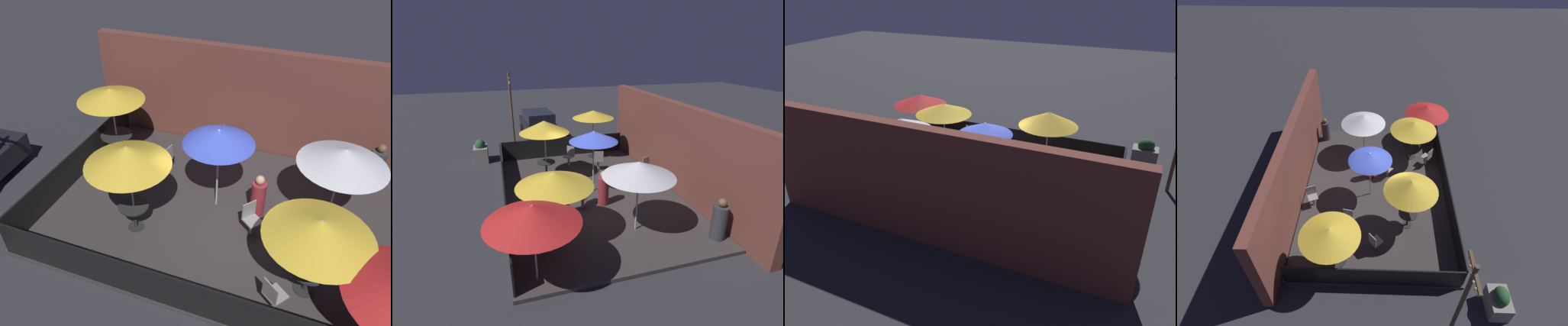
{
  "view_description": "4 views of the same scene",
  "coord_description": "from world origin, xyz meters",
  "views": [
    {
      "loc": [
        1.91,
        -7.28,
        7.26
      ],
      "look_at": [
        -0.96,
        0.51,
        1.13
      ],
      "focal_mm": 35.0,
      "sensor_mm": 36.0,
      "label": 1
    },
    {
      "loc": [
        9.93,
        -3.03,
        5.46
      ],
      "look_at": [
        -0.64,
        0.12,
        1.12
      ],
      "focal_mm": 28.0,
      "sensor_mm": 36.0,
      "label": 2
    },
    {
      "loc": [
        -4.78,
        10.65,
        6.79
      ],
      "look_at": [
        -0.17,
        0.43,
        1.14
      ],
      "focal_mm": 35.0,
      "sensor_mm": 36.0,
      "label": 3
    },
    {
      "loc": [
        -9.54,
        -0.16,
        10.23
      ],
      "look_at": [
        0.62,
        0.15,
        1.19
      ],
      "focal_mm": 28.0,
      "sensor_mm": 36.0,
      "label": 4
    }
  ],
  "objects": [
    {
      "name": "patio_chair_1",
      "position": [
        -2.1,
        1.05,
        0.63
      ],
      "size": [
        0.46,
        0.46,
        0.94
      ],
      "rotation": [
        0.0,
        0.0,
        2.97
      ],
      "color": "gray",
      "rests_on": "patio_deck"
    },
    {
      "name": "building_wall",
      "position": [
        0.0,
        3.38,
        1.71
      ],
      "size": [
        10.62,
        0.36,
        3.42
      ],
      "color": "brown",
      "rests_on": "ground_plane"
    },
    {
      "name": "fence_front",
      "position": [
        0.0,
        -3.1,
        0.59
      ],
      "size": [
        8.82,
        0.05,
        0.95
      ],
      "color": "black",
      "rests_on": "patio_deck"
    },
    {
      "name": "dining_table_2",
      "position": [
        -3.92,
        1.37,
        0.73
      ],
      "size": [
        0.98,
        0.98,
        0.77
      ],
      "color": "black",
      "rests_on": "patio_deck"
    },
    {
      "name": "patio_chair_0",
      "position": [
        1.8,
        -2.49,
        0.64
      ],
      "size": [
        0.56,
        0.56,
        0.94
      ],
      "rotation": [
        0.0,
        0.0,
        0.91
      ],
      "color": "gray",
      "rests_on": "patio_deck"
    },
    {
      "name": "patio_umbrella_5",
      "position": [
        2.68,
        0.66,
        2.12
      ],
      "size": [
        2.13,
        2.13,
        2.23
      ],
      "color": "#B2B2B7",
      "rests_on": "patio_deck"
    },
    {
      "name": "patio_umbrella_4",
      "position": [
        -0.24,
        0.22,
        2.3
      ],
      "size": [
        1.8,
        1.8,
        2.37
      ],
      "color": "#B2B2B7",
      "rests_on": "patio_deck"
    },
    {
      "name": "patio_chair_2",
      "position": [
        -0.89,
        2.67,
        0.63
      ],
      "size": [
        0.53,
        0.53,
        0.93
      ],
      "rotation": [
        0.0,
        0.0,
        -2.74
      ],
      "color": "gray",
      "rests_on": "patio_deck"
    },
    {
      "name": "patio_umbrella_1",
      "position": [
        2.38,
        -1.73,
        1.99
      ],
      "size": [
        2.19,
        2.19,
        2.09
      ],
      "color": "#B2B2B7",
      "rests_on": "patio_deck"
    },
    {
      "name": "ground_plane",
      "position": [
        0.0,
        0.0,
        0.0
      ],
      "size": [
        60.0,
        60.0,
        0.0
      ],
      "primitive_type": "plane",
      "color": "#2D2D33"
    },
    {
      "name": "patio_umbrella_0",
      "position": [
        -1.91,
        -1.32,
        2.36
      ],
      "size": [
        2.01,
        2.01,
        2.49
      ],
      "color": "#B2B2B7",
      "rests_on": "patio_deck"
    },
    {
      "name": "patio_chair_3",
      "position": [
        -3.08,
        -0.04,
        0.61
      ],
      "size": [
        0.57,
        0.57,
        0.9
      ],
      "rotation": [
        0.0,
        0.0,
        -0.83
      ],
      "color": "gray",
      "rests_on": "patio_deck"
    },
    {
      "name": "patron_0",
      "position": [
        3.77,
        2.77,
        0.69
      ],
      "size": [
        0.49,
        0.49,
        1.29
      ],
      "rotation": [
        0.0,
        0.0,
        1.75
      ],
      "color": "#333338",
      "rests_on": "patio_deck"
    },
    {
      "name": "dining_table_0",
      "position": [
        -1.91,
        -1.32,
        0.7
      ],
      "size": [
        0.75,
        0.75,
        0.75
      ],
      "color": "black",
      "rests_on": "patio_deck"
    },
    {
      "name": "dining_table_1",
      "position": [
        2.38,
        -1.73,
        0.68
      ],
      "size": [
        0.85,
        0.85,
        0.71
      ],
      "color": "black",
      "rests_on": "patio_deck"
    },
    {
      "name": "patio_umbrella_2",
      "position": [
        -3.92,
        1.37,
        2.27
      ],
      "size": [
        2.0,
        2.0,
        2.34
      ],
      "color": "#B2B2B7",
      "rests_on": "patio_deck"
    },
    {
      "name": "fence_side_left",
      "position": [
        -4.47,
        0.0,
        0.59
      ],
      "size": [
        0.05,
        6.09,
        0.95
      ],
      "color": "black",
      "rests_on": "patio_deck"
    },
    {
      "name": "patio_chair_4",
      "position": [
        0.87,
        -0.49,
        0.61
      ],
      "size": [
        0.56,
        0.56,
        0.9
      ],
      "rotation": [
        0.0,
        0.0,
        -0.69
      ],
      "color": "gray",
      "rests_on": "patio_deck"
    },
    {
      "name": "patio_deck",
      "position": [
        0.0,
        0.0,
        0.06
      ],
      "size": [
        9.02,
        6.29,
        0.12
      ],
      "color": "#383333",
      "rests_on": "ground_plane"
    },
    {
      "name": "patron_1",
      "position": [
        0.88,
        0.24,
        0.68
      ],
      "size": [
        0.53,
        0.53,
        1.25
      ],
      "rotation": [
        0.0,
        0.0,
        4.14
      ],
      "color": "maroon",
      "rests_on": "patio_deck"
    }
  ]
}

